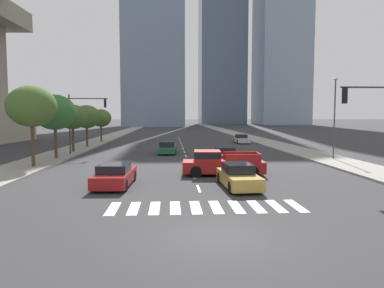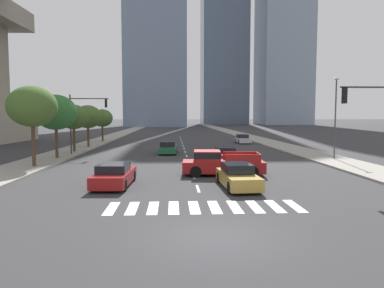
{
  "view_description": "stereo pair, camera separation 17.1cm",
  "coord_description": "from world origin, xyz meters",
  "views": [
    {
      "loc": [
        -1.55,
        -11.39,
        4.02
      ],
      "look_at": [
        0.0,
        13.85,
        2.0
      ],
      "focal_mm": 33.1,
      "sensor_mm": 36.0,
      "label": 1
    },
    {
      "loc": [
        -1.38,
        -11.4,
        4.02
      ],
      "look_at": [
        0.0,
        13.85,
        2.0
      ],
      "focal_mm": 33.1,
      "sensor_mm": 36.0,
      "label": 2
    }
  ],
  "objects": [
    {
      "name": "street_tree_second",
      "position": [
        -12.09,
        21.75,
        4.33
      ],
      "size": [
        3.79,
        3.79,
        5.81
      ],
      "color": "#4C3823",
      "rests_on": "sidewalk_west"
    },
    {
      "name": "pickup_truck",
      "position": [
        1.76,
        12.22,
        0.81
      ],
      "size": [
        5.61,
        2.4,
        1.67
      ],
      "rotation": [
        0.0,
        0.0,
        3.07
      ],
      "color": "maroon",
      "rests_on": "ground"
    },
    {
      "name": "street_lamp_east",
      "position": [
        13.19,
        19.62,
        4.36
      ],
      "size": [
        0.5,
        0.24,
        7.24
      ],
      "color": "#3F3F42",
      "rests_on": "sidewalk_east"
    },
    {
      "name": "sidewalk_west",
      "position": [
        -12.89,
        30.0,
        0.07
      ],
      "size": [
        4.0,
        260.0,
        0.15
      ],
      "primitive_type": "cube",
      "color": "gray",
      "rests_on": "ground"
    },
    {
      "name": "ground_plane",
      "position": [
        0.0,
        0.0,
        0.0
      ],
      "size": [
        800.0,
        800.0,
        0.0
      ],
      "primitive_type": "plane",
      "color": "#333335"
    },
    {
      "name": "sedan_red_2",
      "position": [
        3.33,
        19.87,
        0.56
      ],
      "size": [
        1.95,
        4.56,
        1.21
      ],
      "rotation": [
        0.0,
        0.0,
        -1.59
      ],
      "color": "maroon",
      "rests_on": "ground"
    },
    {
      "name": "street_tree_fourth",
      "position": [
        -12.09,
        34.02,
        3.89
      ],
      "size": [
        3.42,
        3.42,
        5.21
      ],
      "color": "#4C3823",
      "rests_on": "sidewalk_west"
    },
    {
      "name": "street_tree_nearest",
      "position": [
        -12.09,
        16.34,
        4.73
      ],
      "size": [
        3.69,
        3.69,
        6.16
      ],
      "color": "#4C3823",
      "rests_on": "sidewalk_west"
    },
    {
      "name": "street_tree_third",
      "position": [
        -12.09,
        27.56,
        3.88
      ],
      "size": [
        3.14,
        3.14,
        5.08
      ],
      "color": "#4C3823",
      "rests_on": "sidewalk_west"
    },
    {
      "name": "sedan_silver_0",
      "position": [
        8.88,
        39.95,
        0.59
      ],
      "size": [
        1.82,
        4.48,
        1.28
      ],
      "rotation": [
        0.0,
        0.0,
        -1.58
      ],
      "color": "#B7BABF",
      "rests_on": "ground"
    },
    {
      "name": "lane_divider_center",
      "position": [
        0.0,
        31.85,
        0.0
      ],
      "size": [
        0.14,
        50.0,
        0.01
      ],
      "color": "silver",
      "rests_on": "ground"
    },
    {
      "name": "traffic_signal_far",
      "position": [
        -10.31,
        24.99,
        4.23
      ],
      "size": [
        4.13,
        0.28,
        6.0
      ],
      "color": "#333335",
      "rests_on": "sidewalk_west"
    },
    {
      "name": "crosswalk_near",
      "position": [
        -0.0,
        3.85,
        0.0
      ],
      "size": [
        8.55,
        2.25,
        0.01
      ],
      "color": "silver",
      "rests_on": "ground"
    },
    {
      "name": "sidewalk_east",
      "position": [
        12.89,
        30.0,
        0.07
      ],
      "size": [
        4.0,
        260.0,
        0.15
      ],
      "primitive_type": "cube",
      "color": "gray",
      "rests_on": "ground"
    },
    {
      "name": "sedan_green_4",
      "position": [
        -1.88,
        26.34,
        0.59
      ],
      "size": [
        1.98,
        4.8,
        1.3
      ],
      "rotation": [
        0.0,
        0.0,
        1.53
      ],
      "color": "#1E6038",
      "rests_on": "ground"
    },
    {
      "name": "street_tree_fifth",
      "position": [
        -12.09,
        43.19,
        3.67
      ],
      "size": [
        3.15,
        3.15,
        4.88
      ],
      "color": "#4C3823",
      "rests_on": "sidewalk_west"
    },
    {
      "name": "sedan_gold_3",
      "position": [
        2.25,
        8.05,
        0.61
      ],
      "size": [
        1.95,
        4.49,
        1.34
      ],
      "rotation": [
        0.0,
        0.0,
        -1.52
      ],
      "color": "#B28E38",
      "rests_on": "ground"
    },
    {
      "name": "sedan_red_1",
      "position": [
        -4.74,
        8.89,
        0.61
      ],
      "size": [
        2.08,
        4.6,
        1.3
      ],
      "rotation": [
        0.0,
        0.0,
        1.52
      ],
      "color": "maroon",
      "rests_on": "ground"
    }
  ]
}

